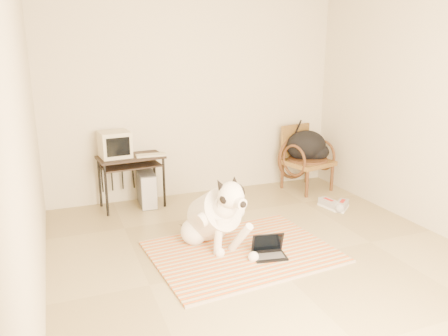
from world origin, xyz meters
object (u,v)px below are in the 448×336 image
crt_monitor (115,144)px  laptop (269,250)px  dog (214,217)px  computer_desk (131,164)px  rattan_chair (305,158)px  backpack (308,147)px  pc_tower (147,189)px

crt_monitor → laptop: bearing=-59.5°
dog → crt_monitor: (-0.74, 1.53, 0.49)m
laptop → computer_desk: 2.19m
laptop → rattan_chair: rattan_chair is taller
crt_monitor → dog: bearing=-64.2°
computer_desk → rattan_chair: 2.44m
computer_desk → laptop: bearing=-63.0°
computer_desk → backpack: (2.48, -0.14, 0.04)m
laptop → crt_monitor: bearing=120.5°
dog → rattan_chair: bearing=35.6°
rattan_chair → pc_tower: bearing=176.1°
rattan_chair → backpack: 0.17m
computer_desk → pc_tower: bearing=2.5°
crt_monitor → rattan_chair: crt_monitor is taller
computer_desk → backpack: bearing=-3.1°
dog → rattan_chair: 2.31m
dog → crt_monitor: crt_monitor is taller
computer_desk → rattan_chair: size_ratio=0.92×
laptop → computer_desk: size_ratio=0.42×
pc_tower → computer_desk: bearing=-177.5°
rattan_chair → backpack: (0.05, 0.01, 0.16)m
computer_desk → rattan_chair: rattan_chair is taller
pc_tower → backpack: size_ratio=0.79×
dog → pc_tower: bearing=104.3°
pc_tower → rattan_chair: size_ratio=0.53×
dog → crt_monitor: 1.77m
laptop → computer_desk: (-0.97, 1.90, 0.50)m
crt_monitor → rattan_chair: (2.61, -0.19, -0.37)m
dog → laptop: dog is taller
dog → computer_desk: 1.61m
crt_monitor → rattan_chair: bearing=-4.2°
dog → rattan_chair: (1.87, 1.34, 0.13)m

